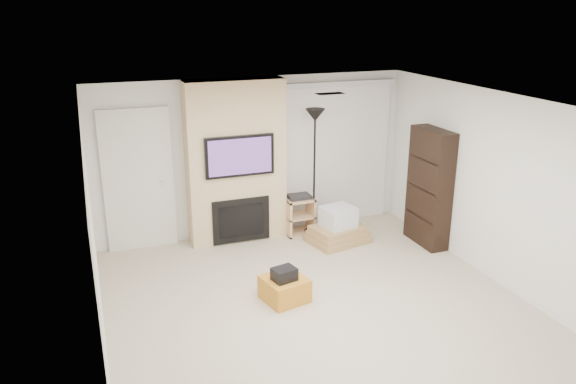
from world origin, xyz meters
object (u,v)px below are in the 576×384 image
object	(u,v)px
ottoman	(285,289)
av_stand	(299,213)
floor_lamp	(315,137)
box_stack	(338,229)
bookshelf	(429,188)

from	to	relation	value
ottoman	av_stand	bearing A→B (deg)	63.89
floor_lamp	av_stand	size ratio (longest dim) A/B	3.07
box_stack	bookshelf	size ratio (longest dim) A/B	0.54
ottoman	floor_lamp	world-z (taller)	floor_lamp
av_stand	ottoman	bearing A→B (deg)	-116.11
ottoman	box_stack	world-z (taller)	box_stack
ottoman	floor_lamp	bearing A→B (deg)	57.97
floor_lamp	bookshelf	size ratio (longest dim) A/B	1.13
ottoman	box_stack	distance (m)	1.99
ottoman	box_stack	size ratio (longest dim) A/B	0.51
av_stand	bookshelf	xyz separation A→B (m)	(1.72, -1.02, 0.55)
av_stand	bookshelf	distance (m)	2.07
ottoman	bookshelf	bearing A→B (deg)	19.09
ottoman	floor_lamp	distance (m)	2.67
floor_lamp	box_stack	size ratio (longest dim) A/B	2.08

